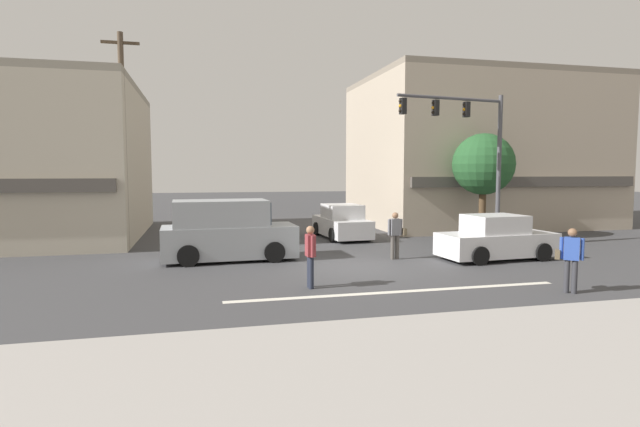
{
  "coord_description": "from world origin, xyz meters",
  "views": [
    {
      "loc": [
        -5.0,
        -15.34,
        3.11
      ],
      "look_at": [
        -0.77,
        2.0,
        1.6
      ],
      "focal_mm": 28.0,
      "sensor_mm": 36.0,
      "label": 1
    }
  ],
  "objects": [
    {
      "name": "utility_pole_near_left",
      "position": [
        -7.81,
        5.5,
        4.37
      ],
      "size": [
        1.4,
        0.22,
        8.43
      ],
      "color": "brown",
      "rests_on": "ground"
    },
    {
      "name": "utility_pole_far_right",
      "position": [
        7.23,
        8.83,
        3.68
      ],
      "size": [
        1.4,
        0.22,
        7.06
      ],
      "color": "brown",
      "rests_on": "ground"
    },
    {
      "name": "sedan_waiting_far",
      "position": [
        5.21,
        0.19,
        0.71
      ],
      "size": [
        4.2,
        2.07,
        1.58
      ],
      "color": "silver",
      "rests_on": "ground"
    },
    {
      "name": "van_crossing_rightbound",
      "position": [
        -4.07,
        2.27,
        1.01
      ],
      "size": [
        4.65,
        2.15,
        2.11
      ],
      "color": "#999EA3",
      "rests_on": "ground"
    },
    {
      "name": "pedestrian_foreground_with_bag",
      "position": [
        4.19,
        -4.63,
        0.95
      ],
      "size": [
        0.57,
        0.6,
        1.67
      ],
      "color": "#333338",
      "rests_on": "ground"
    },
    {
      "name": "ground_plane",
      "position": [
        0.0,
        0.0,
        0.0
      ],
      "size": [
        120.0,
        120.0,
        0.0
      ],
      "primitive_type": "plane",
      "color": "#3D3D3F"
    },
    {
      "name": "sidewalk_curb",
      "position": [
        0.0,
        -8.5,
        0.08
      ],
      "size": [
        40.0,
        5.0,
        0.16
      ],
      "primitive_type": "cube",
      "color": "#9E9993",
      "rests_on": "ground"
    },
    {
      "name": "traffic_light_mast",
      "position": [
        5.74,
        2.75,
        4.3
      ],
      "size": [
        4.86,
        0.81,
        6.2
      ],
      "color": "#47474C",
      "rests_on": "ground"
    },
    {
      "name": "lane_marking_stripe",
      "position": [
        0.0,
        -3.5,
        0.0
      ],
      "size": [
        9.0,
        0.24,
        0.01
      ],
      "primitive_type": "cube",
      "color": "silver",
      "rests_on": "ground"
    },
    {
      "name": "building_right_corner",
      "position": [
        10.97,
        11.19,
        4.22
      ],
      "size": [
        13.21,
        9.65,
        8.44
      ],
      "color": "tan",
      "rests_on": "ground"
    },
    {
      "name": "street_tree",
      "position": [
        7.75,
        5.23,
        3.42
      ],
      "size": [
        2.82,
        2.82,
        4.86
      ],
      "color": "#4C3823",
      "rests_on": "ground"
    },
    {
      "name": "pedestrian_mid_crossing",
      "position": [
        1.75,
        1.03,
        0.95
      ],
      "size": [
        0.68,
        0.29,
        1.67
      ],
      "color": "#4C4742",
      "rests_on": "ground"
    },
    {
      "name": "sedan_approaching_near",
      "position": [
        1.47,
        6.92,
        0.71
      ],
      "size": [
        2.02,
        4.17,
        1.58
      ],
      "color": "silver",
      "rests_on": "ground"
    },
    {
      "name": "building_left_block",
      "position": [
        -13.64,
        10.38,
        3.55
      ],
      "size": [
        11.87,
        11.55,
        7.11
      ],
      "color": "#B7AD99",
      "rests_on": "ground"
    },
    {
      "name": "pedestrian_far_side",
      "position": [
        -2.14,
        -2.53,
        0.95
      ],
      "size": [
        0.23,
        0.57,
        1.67
      ],
      "color": "#232838",
      "rests_on": "ground"
    }
  ]
}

